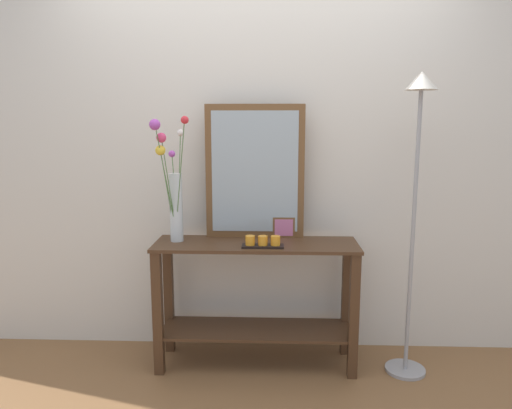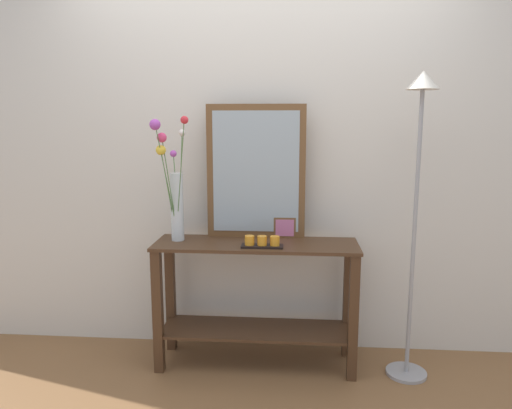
# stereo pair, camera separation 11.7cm
# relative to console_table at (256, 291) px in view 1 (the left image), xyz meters

# --- Properties ---
(ground_plane) EXTENTS (7.00, 6.00, 0.02)m
(ground_plane) POSITION_rel_console_table_xyz_m (0.00, 0.00, -0.49)
(ground_plane) COLOR brown
(wall_back) EXTENTS (6.40, 0.08, 2.70)m
(wall_back) POSITION_rel_console_table_xyz_m (0.00, 0.31, 0.87)
(wall_back) COLOR silver
(wall_back) RESTS_ON ground
(console_table) EXTENTS (1.23, 0.38, 0.78)m
(console_table) POSITION_rel_console_table_xyz_m (0.00, 0.00, 0.00)
(console_table) COLOR #472D1C
(console_table) RESTS_ON ground
(mirror_leaning) EXTENTS (0.62, 0.03, 0.83)m
(mirror_leaning) POSITION_rel_console_table_xyz_m (-0.01, 0.16, 0.72)
(mirror_leaning) COLOR brown
(mirror_leaning) RESTS_ON console_table
(tall_vase_left) EXTENTS (0.22, 0.32, 0.76)m
(tall_vase_left) POSITION_rel_console_table_xyz_m (-0.50, 0.01, 0.62)
(tall_vase_left) COLOR silver
(tall_vase_left) RESTS_ON console_table
(candle_tray) EXTENTS (0.24, 0.09, 0.07)m
(candle_tray) POSITION_rel_console_table_xyz_m (0.04, -0.09, 0.33)
(candle_tray) COLOR black
(candle_tray) RESTS_ON console_table
(picture_frame_small) EXTENTS (0.14, 0.01, 0.13)m
(picture_frame_small) POSITION_rel_console_table_xyz_m (0.17, 0.15, 0.37)
(picture_frame_small) COLOR brown
(picture_frame_small) RESTS_ON console_table
(floor_lamp) EXTENTS (0.24, 0.24, 1.78)m
(floor_lamp) POSITION_rel_console_table_xyz_m (0.92, -0.07, 0.72)
(floor_lamp) COLOR #9E9EA3
(floor_lamp) RESTS_ON ground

